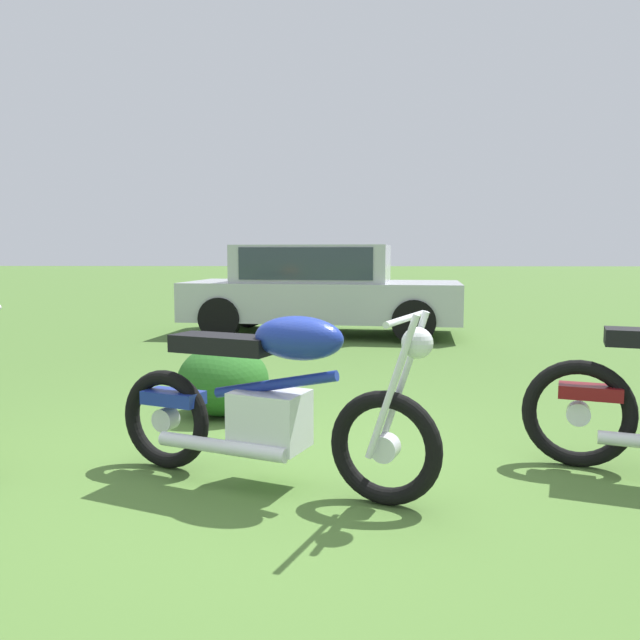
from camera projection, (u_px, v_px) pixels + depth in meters
name	position (u px, v px, depth m)	size (l,w,h in m)	color
ground_plane	(275.00, 474.00, 3.78)	(120.00, 120.00, 0.00)	#476B2D
motorcycle_blue	(270.00, 401.00, 3.54)	(1.89, 1.03, 1.02)	black
car_silver	(319.00, 285.00, 10.19)	(4.50, 2.30, 1.43)	#B2B5BA
shrub_low	(223.00, 380.00, 5.13)	(0.73, 0.72, 0.57)	#235B1E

